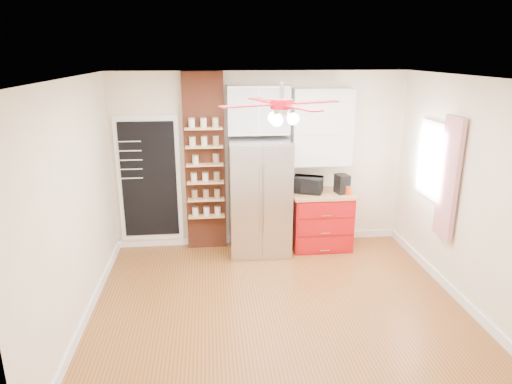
{
  "coord_description": "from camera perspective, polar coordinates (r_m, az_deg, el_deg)",
  "views": [
    {
      "loc": [
        -0.78,
        -4.84,
        2.96
      ],
      "look_at": [
        -0.18,
        0.9,
        1.18
      ],
      "focal_mm": 32.0,
      "sensor_mm": 36.0,
      "label": 1
    }
  ],
  "objects": [
    {
      "name": "chalkboard",
      "position": [
        7.11,
        -13.2,
        1.5
      ],
      "size": [
        0.95,
        0.05,
        1.95
      ],
      "color": "white",
      "rests_on": "wall_back"
    },
    {
      "name": "wall_right",
      "position": [
        5.93,
        25.02,
        -0.27
      ],
      "size": [
        0.02,
        4.0,
        2.7
      ],
      "primitive_type": "cube",
      "color": "#F5E9C5",
      "rests_on": "floor"
    },
    {
      "name": "wall_front",
      "position": [
        3.36,
        8.38,
        -11.7
      ],
      "size": [
        4.5,
        0.02,
        2.7
      ],
      "primitive_type": "cube",
      "color": "#F5E9C5",
      "rests_on": "floor"
    },
    {
      "name": "red_cabinet",
      "position": [
        7.19,
        8.1,
        -3.48
      ],
      "size": [
        0.94,
        0.64,
        0.9
      ],
      "color": "#AB0C10",
      "rests_on": "floor"
    },
    {
      "name": "upper_glass_cabinet",
      "position": [
        6.76,
        0.28,
        10.23
      ],
      "size": [
        0.9,
        0.35,
        0.7
      ],
      "primitive_type": "cube",
      "color": "white",
      "rests_on": "wall_back"
    },
    {
      "name": "wall_back",
      "position": [
        7.07,
        0.52,
        3.95
      ],
      "size": [
        4.5,
        0.02,
        2.7
      ],
      "primitive_type": "cube",
      "color": "#F5E9C5",
      "rests_on": "floor"
    },
    {
      "name": "brick_pillar",
      "position": [
        6.95,
        -6.4,
        3.62
      ],
      "size": [
        0.6,
        0.16,
        2.7
      ],
      "primitive_type": "cube",
      "color": "brown",
      "rests_on": "floor"
    },
    {
      "name": "fridge",
      "position": [
        6.84,
        0.44,
        -0.64
      ],
      "size": [
        0.9,
        0.7,
        1.75
      ],
      "primitive_type": "cube",
      "color": "silver",
      "rests_on": "floor"
    },
    {
      "name": "floor",
      "position": [
        5.73,
        2.8,
        -14.02
      ],
      "size": [
        4.5,
        4.5,
        0.0
      ],
      "primitive_type": "plane",
      "color": "brown",
      "rests_on": "ground"
    },
    {
      "name": "coffee_maker",
      "position": [
        7.03,
        10.7,
        1.01
      ],
      "size": [
        0.21,
        0.25,
        0.29
      ],
      "primitive_type": "cube",
      "rotation": [
        0.0,
        0.0,
        0.19
      ],
      "color": "black",
      "rests_on": "red_cabinet"
    },
    {
      "name": "curtain",
      "position": [
        6.16,
        22.96,
        1.56
      ],
      "size": [
        0.06,
        0.4,
        1.55
      ],
      "primitive_type": "cube",
      "color": "#B41825",
      "rests_on": "wall_right"
    },
    {
      "name": "toaster_oven",
      "position": [
        7.0,
        6.5,
        0.92
      ],
      "size": [
        0.52,
        0.44,
        0.24
      ],
      "primitive_type": "imported",
      "rotation": [
        0.0,
        0.0,
        -0.38
      ],
      "color": "black",
      "rests_on": "red_cabinet"
    },
    {
      "name": "upper_shelf_unit",
      "position": [
        6.99,
        8.26,
        8.01
      ],
      "size": [
        0.9,
        0.3,
        1.15
      ],
      "primitive_type": "cube",
      "color": "white",
      "rests_on": "wall_back"
    },
    {
      "name": "window",
      "position": [
        6.63,
        21.22,
        3.68
      ],
      "size": [
        0.04,
        0.75,
        1.05
      ],
      "primitive_type": "cube",
      "color": "white",
      "rests_on": "wall_right"
    },
    {
      "name": "canister_right",
      "position": [
        7.16,
        10.88,
        0.68
      ],
      "size": [
        0.11,
        0.11,
        0.14
      ],
      "primitive_type": "cylinder",
      "rotation": [
        0.0,
        0.0,
        0.13
      ],
      "color": "red",
      "rests_on": "red_cabinet"
    },
    {
      "name": "pantry_jar_beans",
      "position": [
        6.82,
        -5.04,
        4.16
      ],
      "size": [
        0.11,
        0.11,
        0.13
      ],
      "primitive_type": "cylinder",
      "rotation": [
        0.0,
        0.0,
        0.13
      ],
      "color": "#9A694E",
      "rests_on": "brick_pillar"
    },
    {
      "name": "canister_left",
      "position": [
        7.0,
        11.42,
        0.19
      ],
      "size": [
        0.12,
        0.12,
        0.12
      ],
      "primitive_type": "cylinder",
      "rotation": [
        0.0,
        0.0,
        -0.17
      ],
      "color": "red",
      "rests_on": "red_cabinet"
    },
    {
      "name": "pantry_jar_oats",
      "position": [
        6.78,
        -7.57,
        3.97
      ],
      "size": [
        0.11,
        0.11,
        0.13
      ],
      "primitive_type": "cylinder",
      "rotation": [
        0.0,
        0.0,
        -0.32
      ],
      "color": "beige",
      "rests_on": "brick_pillar"
    },
    {
      "name": "wall_left",
      "position": [
        5.31,
        -21.75,
        -1.78
      ],
      "size": [
        0.02,
        4.0,
        2.7
      ],
      "primitive_type": "cube",
      "color": "#F5E9C5",
      "rests_on": "floor"
    },
    {
      "name": "ceiling_fan",
      "position": [
        4.93,
        3.21,
        10.86
      ],
      "size": [
        1.4,
        1.4,
        0.44
      ],
      "color": "silver",
      "rests_on": "ceiling"
    },
    {
      "name": "ceiling",
      "position": [
        4.91,
        3.26,
        14.07
      ],
      "size": [
        4.5,
        4.5,
        0.0
      ],
      "primitive_type": "plane",
      "color": "white",
      "rests_on": "wall_back"
    }
  ]
}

